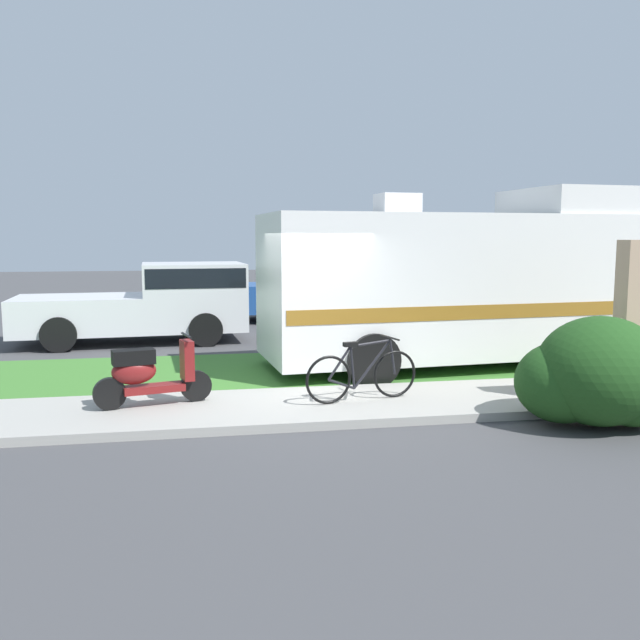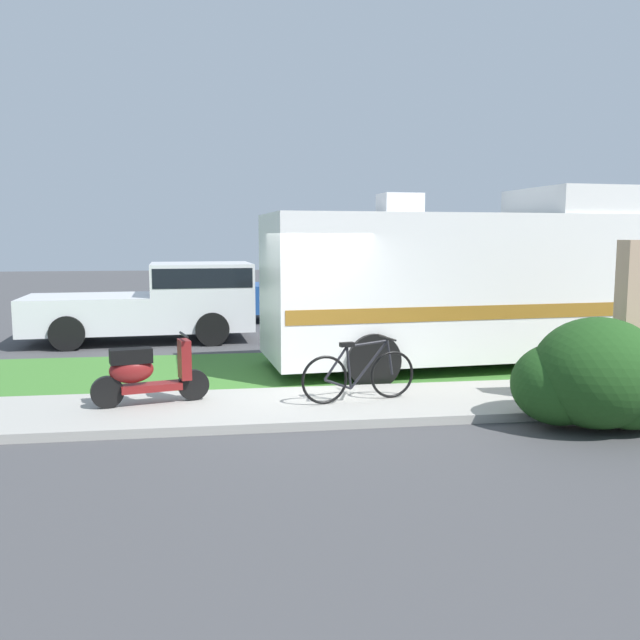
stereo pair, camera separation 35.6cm
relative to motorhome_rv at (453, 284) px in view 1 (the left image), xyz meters
The scene contains 9 objects.
ground_plane 3.76m from the motorhome_rv, 156.81° to the right, with size 80.00×80.00×0.00m, color #424244.
sidewalk 4.32m from the motorhome_rv, 140.95° to the right, with size 24.00×2.00×0.12m.
grass_strip 3.50m from the motorhome_rv, behind, with size 24.00×3.40×0.08m.
motorhome_rv is the anchor object (origin of this frame).
scooter 5.89m from the motorhome_rv, 156.47° to the right, with size 1.59×0.64×0.97m.
bicycle 3.64m from the motorhome_rv, 132.58° to the right, with size 1.70×0.55×0.90m.
pickup_truck_near 7.11m from the motorhome_rv, 142.23° to the left, with size 5.28×2.51×1.83m.
pickup_truck_far 7.91m from the motorhome_rv, 93.79° to the left, with size 5.21×2.24×1.79m.
bush_by_porch 4.15m from the motorhome_rv, 84.84° to the right, with size 1.99×1.49×1.41m.
Camera 1 is at (-1.50, -10.24, 2.44)m, focal length 37.42 mm.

